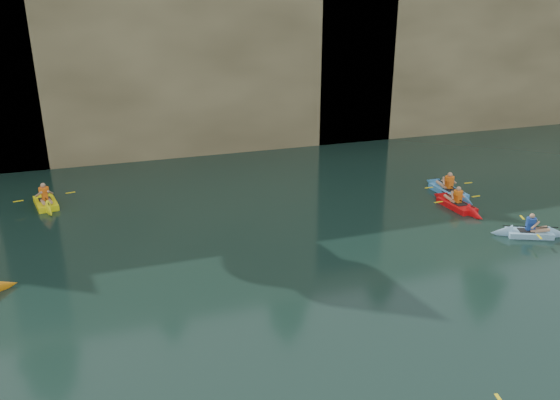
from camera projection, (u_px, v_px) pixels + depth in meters
name	position (u px, v px, depth m)	size (l,w,h in m)	color
ground	(316.00, 392.00, 13.08)	(160.00, 160.00, 0.00)	black
cliff	(153.00, 42.00, 37.59)	(70.00, 16.00, 12.00)	tan
cliff_slab_center	(203.00, 55.00, 31.74)	(24.00, 2.40, 11.40)	tan
cliff_slab_east	(487.00, 58.00, 38.03)	(26.00, 2.40, 9.84)	tan
sea_cave_center	(104.00, 135.00, 30.79)	(3.50, 1.00, 3.20)	black
sea_cave_east	(331.00, 108.00, 34.78)	(5.00, 1.00, 4.50)	black
kayaker_ltblue_near	(529.00, 233.00, 21.58)	(3.04, 2.18, 1.18)	#8BC5EA
kayaker_red_far	(457.00, 205.00, 24.45)	(2.46, 3.44, 1.25)	red
kayaker_yellow	(46.00, 202.00, 24.68)	(2.60, 3.38, 1.35)	#FBF815
kayaker_blue_east	(448.00, 191.00, 26.20)	(2.61, 3.76, 1.34)	#47A1F2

